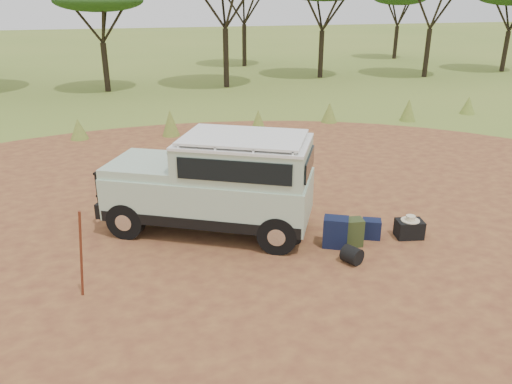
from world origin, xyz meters
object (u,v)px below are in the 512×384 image
object	(u,v)px
duffel_navy	(371,229)
walking_staff	(81,255)
backpack_olive	(352,232)
hard_case	(409,229)
backpack_black	(291,233)
safari_vehicle	(216,185)
backpack_navy	(335,232)

from	to	relation	value
duffel_navy	walking_staff	bearing A→B (deg)	-147.51
walking_staff	backpack_olive	world-z (taller)	walking_staff
backpack_olive	duffel_navy	distance (m)	0.54
duffel_navy	hard_case	distance (m)	0.76
backpack_black	backpack_olive	xyz separation A→B (m)	(1.10, -0.38, 0.04)
safari_vehicle	hard_case	distance (m)	3.94
backpack_olive	hard_case	distance (m)	1.25
safari_vehicle	backpack_navy	world-z (taller)	safari_vehicle
walking_staff	backpack_navy	world-z (taller)	walking_staff
hard_case	walking_staff	bearing A→B (deg)	-164.12
backpack_navy	hard_case	world-z (taller)	backpack_navy
safari_vehicle	backpack_black	bearing A→B (deg)	-10.91
walking_staff	backpack_navy	bearing A→B (deg)	-18.95
duffel_navy	hard_case	size ratio (longest dim) A/B	0.77
safari_vehicle	duffel_navy	size ratio (longest dim) A/B	11.04
backpack_navy	safari_vehicle	bearing A→B (deg)	174.01
safari_vehicle	backpack_olive	xyz separation A→B (m)	(2.35, -1.38, -0.70)
backpack_olive	duffel_navy	xyz separation A→B (m)	(0.51, 0.17, -0.07)
safari_vehicle	backpack_navy	size ratio (longest dim) A/B	7.34
safari_vehicle	backpack_olive	size ratio (longest dim) A/B	8.03
walking_staff	backpack_olive	bearing A→B (deg)	-19.91
backpack_black	backpack_olive	distance (m)	1.17
backpack_black	duffel_navy	bearing A→B (deg)	-35.98
backpack_black	backpack_navy	distance (m)	0.85
backpack_black	duffel_navy	world-z (taller)	backpack_black
walking_staff	duffel_navy	bearing A→B (deg)	-18.75
walking_staff	duffel_navy	size ratio (longest dim) A/B	4.09
safari_vehicle	backpack_black	world-z (taller)	safari_vehicle
backpack_navy	hard_case	bearing A→B (deg)	25.72
safari_vehicle	backpack_olive	world-z (taller)	safari_vehicle
walking_staff	duffel_navy	distance (m)	5.45
backpack_black	backpack_olive	world-z (taller)	backpack_olive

